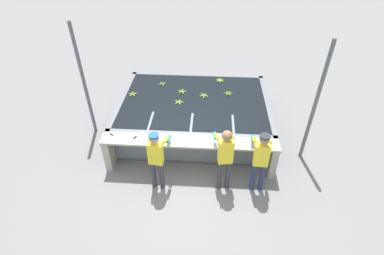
# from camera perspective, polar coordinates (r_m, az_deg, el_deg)

# --- Properties ---
(ground_plane) EXTENTS (80.00, 80.00, 0.00)m
(ground_plane) POSITION_cam_1_polar(r_m,az_deg,el_deg) (7.47, -0.57, -9.18)
(ground_plane) COLOR gray
(ground_plane) RESTS_ON ground
(wash_tank) EXTENTS (4.19, 3.13, 0.93)m
(wash_tank) POSITION_cam_1_polar(r_m,az_deg,el_deg) (8.69, 0.39, 2.58)
(wash_tank) COLOR gray
(wash_tank) RESTS_ON ground
(work_ledge) EXTENTS (4.19, 0.45, 0.93)m
(work_ledge) POSITION_cam_1_polar(r_m,az_deg,el_deg) (7.17, -0.47, -4.30)
(work_ledge) COLOR #A8A393
(work_ledge) RESTS_ON ground
(worker_0) EXTENTS (0.46, 0.73, 1.57)m
(worker_0) POSITION_cam_1_polar(r_m,az_deg,el_deg) (6.64, -6.82, -5.40)
(worker_0) COLOR #38383D
(worker_0) RESTS_ON ground
(worker_1) EXTENTS (0.47, 0.74, 1.68)m
(worker_1) POSITION_cam_1_polar(r_m,az_deg,el_deg) (6.56, 6.32, -5.16)
(worker_1) COLOR #38383D
(worker_1) RESTS_ON ground
(worker_2) EXTENTS (0.42, 0.72, 1.60)m
(worker_2) POSITION_cam_1_polar(r_m,az_deg,el_deg) (6.69, 12.98, -5.55)
(worker_2) COLOR navy
(worker_2) RESTS_ON ground
(banana_bunch_floating_0) EXTENTS (0.26, 0.26, 0.08)m
(banana_bunch_floating_0) POSITION_cam_1_polar(r_m,az_deg,el_deg) (9.25, -5.69, 8.27)
(banana_bunch_floating_0) COLOR #93BC3D
(banana_bunch_floating_0) RESTS_ON wash_tank
(banana_bunch_floating_1) EXTENTS (0.28, 0.28, 0.08)m
(banana_bunch_floating_1) POSITION_cam_1_polar(r_m,az_deg,el_deg) (9.44, 5.32, 8.93)
(banana_bunch_floating_1) COLOR #9EC642
(banana_bunch_floating_1) RESTS_ON wash_tank
(banana_bunch_floating_2) EXTENTS (0.28, 0.27, 0.08)m
(banana_bunch_floating_2) POSITION_cam_1_polar(r_m,az_deg,el_deg) (8.81, -1.90, 6.87)
(banana_bunch_floating_2) COLOR #9EC642
(banana_bunch_floating_2) RESTS_ON wash_tank
(banana_bunch_floating_3) EXTENTS (0.27, 0.28, 0.08)m
(banana_bunch_floating_3) POSITION_cam_1_polar(r_m,az_deg,el_deg) (8.32, -2.49, 4.85)
(banana_bunch_floating_3) COLOR #9EC642
(banana_bunch_floating_3) RESTS_ON wash_tank
(banana_bunch_floating_4) EXTENTS (0.28, 0.26, 0.08)m
(banana_bunch_floating_4) POSITION_cam_1_polar(r_m,az_deg,el_deg) (8.62, 2.27, 6.10)
(banana_bunch_floating_4) COLOR #9EC642
(banana_bunch_floating_4) RESTS_ON wash_tank
(banana_bunch_floating_5) EXTENTS (0.28, 0.27, 0.08)m
(banana_bunch_floating_5) POSITION_cam_1_polar(r_m,az_deg,el_deg) (8.85, -11.23, 6.25)
(banana_bunch_floating_5) COLOR #9EC642
(banana_bunch_floating_5) RESTS_ON wash_tank
(banana_bunch_floating_6) EXTENTS (0.28, 0.26, 0.08)m
(banana_bunch_floating_6) POSITION_cam_1_polar(r_m,az_deg,el_deg) (8.77, 6.93, 6.44)
(banana_bunch_floating_6) COLOR #75A333
(banana_bunch_floating_6) RESTS_ON wash_tank
(knife_0) EXTENTS (0.29, 0.24, 0.02)m
(knife_0) POSITION_cam_1_polar(r_m,az_deg,el_deg) (7.37, -14.78, -1.52)
(knife_0) COLOR silver
(knife_0) RESTS_ON work_ledge
(knife_1) EXTENTS (0.21, 0.31, 0.02)m
(knife_1) POSITION_cam_1_polar(r_m,az_deg,el_deg) (7.24, -10.40, -1.59)
(knife_1) COLOR silver
(knife_1) RESTS_ON work_ledge
(support_post_left) EXTENTS (0.09, 0.09, 3.20)m
(support_post_left) POSITION_cam_1_polar(r_m,az_deg,el_deg) (8.43, -19.88, 8.10)
(support_post_left) COLOR slate
(support_post_left) RESTS_ON ground
(support_post_right) EXTENTS (0.09, 0.09, 3.20)m
(support_post_right) POSITION_cam_1_polar(r_m,az_deg,el_deg) (7.56, 22.38, 3.94)
(support_post_right) COLOR slate
(support_post_right) RESTS_ON ground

